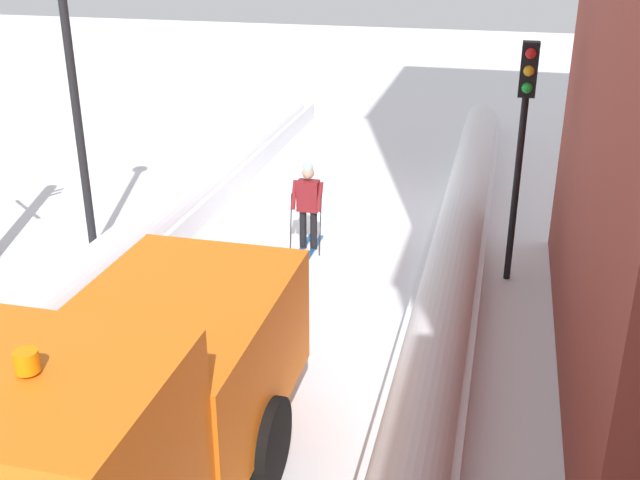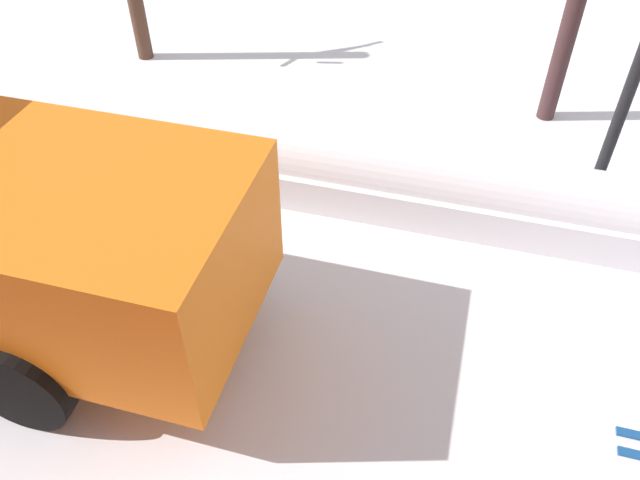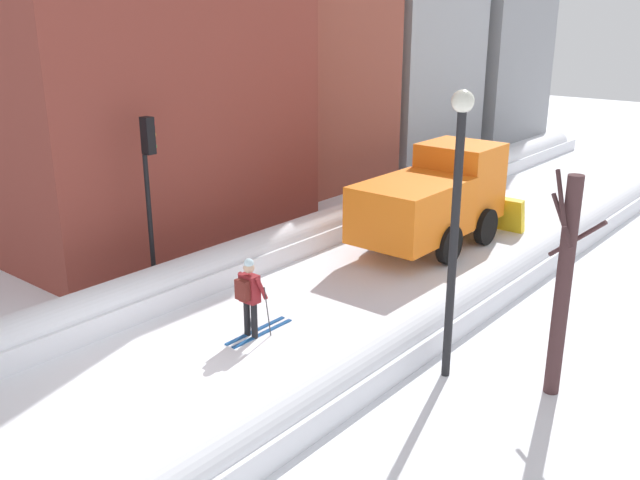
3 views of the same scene
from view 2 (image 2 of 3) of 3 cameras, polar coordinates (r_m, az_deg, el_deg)
The scene contains 2 objects.
ground_plane at distance 8.29m, azimuth -23.61°, elevation -5.35°, with size 80.00×80.00×0.00m, color white.
snowbank_right at distance 9.85m, azimuth -14.91°, elevation 8.67°, with size 1.10×36.00×0.96m.
Camera 2 is at (-3.97, 5.47, 5.70)m, focal length 35.93 mm.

